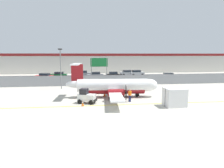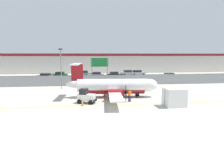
{
  "view_description": "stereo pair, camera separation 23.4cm",
  "coord_description": "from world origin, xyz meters",
  "px_view_note": "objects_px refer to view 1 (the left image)",
  "views": [
    {
      "loc": [
        -4.28,
        -21.91,
        6.25
      ],
      "look_at": [
        -0.57,
        7.65,
        1.8
      ],
      "focal_mm": 32.0,
      "sensor_mm": 36.0,
      "label": 1
    },
    {
      "loc": [
        -4.05,
        -21.94,
        6.25
      ],
      "look_at": [
        -0.57,
        7.65,
        1.8
      ],
      "focal_mm": 32.0,
      "sensor_mm": 36.0,
      "label": 2
    }
  ],
  "objects_px": {
    "commuter_airplane": "(114,86)",
    "ground_crew_worker": "(130,95)",
    "traffic_cone_near_right": "(86,93)",
    "parked_car_7": "(169,76)",
    "baggage_tug": "(86,97)",
    "apron_light_pole": "(61,65)",
    "parked_car_1": "(59,75)",
    "parked_car_3": "(95,75)",
    "traffic_cone_near_left": "(104,94)",
    "parked_car_4": "(114,75)",
    "cargo_container": "(175,97)",
    "traffic_cone_far_left": "(83,103)",
    "parked_car_0": "(44,76)",
    "highway_sign": "(99,65)",
    "parked_car_6": "(137,73)",
    "parked_car_2": "(83,73)",
    "parked_car_5": "(127,73)"
  },
  "relations": [
    {
      "from": "commuter_airplane",
      "to": "ground_crew_worker",
      "type": "distance_m",
      "value": 3.65
    },
    {
      "from": "traffic_cone_near_right",
      "to": "parked_car_7",
      "type": "relative_size",
      "value": 0.15
    },
    {
      "from": "baggage_tug",
      "to": "apron_light_pole",
      "type": "height_order",
      "value": "apron_light_pole"
    },
    {
      "from": "parked_car_1",
      "to": "parked_car_3",
      "type": "distance_m",
      "value": 9.62
    },
    {
      "from": "traffic_cone_near_left",
      "to": "parked_car_4",
      "type": "bearing_deg",
      "value": 78.97
    },
    {
      "from": "cargo_container",
      "to": "traffic_cone_far_left",
      "type": "bearing_deg",
      "value": 170.65
    },
    {
      "from": "traffic_cone_near_right",
      "to": "parked_car_0",
      "type": "bearing_deg",
      "value": 117.69
    },
    {
      "from": "traffic_cone_near_right",
      "to": "highway_sign",
      "type": "xyz_separation_m",
      "value": [
        2.79,
        10.9,
        3.83
      ]
    },
    {
      "from": "commuter_airplane",
      "to": "apron_light_pole",
      "type": "height_order",
      "value": "apron_light_pole"
    },
    {
      "from": "parked_car_6",
      "to": "traffic_cone_far_left",
      "type": "bearing_deg",
      "value": -122.44
    },
    {
      "from": "traffic_cone_near_left",
      "to": "parked_car_7",
      "type": "relative_size",
      "value": 0.15
    },
    {
      "from": "parked_car_2",
      "to": "parked_car_7",
      "type": "xyz_separation_m",
      "value": [
        21.07,
        -9.75,
        0.0
      ]
    },
    {
      "from": "ground_crew_worker",
      "to": "traffic_cone_near_right",
      "type": "xyz_separation_m",
      "value": [
        -5.82,
        5.45,
        -0.64
      ]
    },
    {
      "from": "commuter_airplane",
      "to": "cargo_container",
      "type": "height_order",
      "value": "commuter_airplane"
    },
    {
      "from": "traffic_cone_far_left",
      "to": "parked_car_2",
      "type": "relative_size",
      "value": 0.15
    },
    {
      "from": "traffic_cone_far_left",
      "to": "parked_car_2",
      "type": "height_order",
      "value": "parked_car_2"
    },
    {
      "from": "commuter_airplane",
      "to": "parked_car_3",
      "type": "xyz_separation_m",
      "value": [
        -1.83,
        23.27,
        -0.71
      ]
    },
    {
      "from": "parked_car_2",
      "to": "parked_car_1",
      "type": "bearing_deg",
      "value": -159.6
    },
    {
      "from": "cargo_container",
      "to": "parked_car_3",
      "type": "relative_size",
      "value": 0.58
    },
    {
      "from": "baggage_tug",
      "to": "parked_car_5",
      "type": "relative_size",
      "value": 0.59
    },
    {
      "from": "traffic_cone_far_left",
      "to": "parked_car_0",
      "type": "distance_m",
      "value": 27.89
    },
    {
      "from": "traffic_cone_near_right",
      "to": "parked_car_2",
      "type": "bearing_deg",
      "value": 91.83
    },
    {
      "from": "cargo_container",
      "to": "apron_light_pole",
      "type": "xyz_separation_m",
      "value": [
        -15.16,
        14.44,
        3.2
      ]
    },
    {
      "from": "traffic_cone_near_left",
      "to": "parked_car_0",
      "type": "relative_size",
      "value": 0.15
    },
    {
      "from": "traffic_cone_near_left",
      "to": "traffic_cone_near_right",
      "type": "relative_size",
      "value": 1.0
    },
    {
      "from": "parked_car_5",
      "to": "parked_car_2",
      "type": "bearing_deg",
      "value": 175.39
    },
    {
      "from": "traffic_cone_near_right",
      "to": "parked_car_6",
      "type": "distance_m",
      "value": 29.68
    },
    {
      "from": "commuter_airplane",
      "to": "baggage_tug",
      "type": "xyz_separation_m",
      "value": [
        -4.09,
        -3.23,
        -0.75
      ]
    },
    {
      "from": "parked_car_5",
      "to": "traffic_cone_far_left",
      "type": "bearing_deg",
      "value": -117.16
    },
    {
      "from": "traffic_cone_far_left",
      "to": "traffic_cone_near_left",
      "type": "bearing_deg",
      "value": 59.78
    },
    {
      "from": "commuter_airplane",
      "to": "traffic_cone_far_left",
      "type": "distance_m",
      "value": 6.6
    },
    {
      "from": "parked_car_3",
      "to": "parked_car_6",
      "type": "height_order",
      "value": "same"
    },
    {
      "from": "parked_car_0",
      "to": "parked_car_2",
      "type": "height_order",
      "value": "same"
    },
    {
      "from": "parked_car_4",
      "to": "parked_car_7",
      "type": "relative_size",
      "value": 0.97
    },
    {
      "from": "commuter_airplane",
      "to": "traffic_cone_far_left",
      "type": "relative_size",
      "value": 25.12
    },
    {
      "from": "parked_car_1",
      "to": "parked_car_6",
      "type": "relative_size",
      "value": 0.97
    },
    {
      "from": "cargo_container",
      "to": "parked_car_3",
      "type": "height_order",
      "value": "cargo_container"
    },
    {
      "from": "parked_car_5",
      "to": "cargo_container",
      "type": "bearing_deg",
      "value": -98.8
    },
    {
      "from": "ground_crew_worker",
      "to": "highway_sign",
      "type": "height_order",
      "value": "highway_sign"
    },
    {
      "from": "traffic_cone_near_right",
      "to": "parked_car_2",
      "type": "xyz_separation_m",
      "value": [
        -0.82,
        25.71,
        0.58
      ]
    },
    {
      "from": "commuter_airplane",
      "to": "traffic_cone_near_left",
      "type": "relative_size",
      "value": 25.12
    },
    {
      "from": "parked_car_4",
      "to": "parked_car_7",
      "type": "distance_m",
      "value": 14.03
    },
    {
      "from": "traffic_cone_near_right",
      "to": "commuter_airplane",
      "type": "bearing_deg",
      "value": -27.93
    },
    {
      "from": "traffic_cone_far_left",
      "to": "parked_car_6",
      "type": "distance_m",
      "value": 35.92
    },
    {
      "from": "parked_car_1",
      "to": "highway_sign",
      "type": "xyz_separation_m",
      "value": [
        9.9,
        -11.7,
        3.24
      ]
    },
    {
      "from": "parked_car_0",
      "to": "highway_sign",
      "type": "xyz_separation_m",
      "value": [
        12.9,
        -8.37,
        3.24
      ]
    },
    {
      "from": "cargo_container",
      "to": "parked_car_0",
      "type": "height_order",
      "value": "cargo_container"
    },
    {
      "from": "traffic_cone_near_left",
      "to": "parked_car_2",
      "type": "relative_size",
      "value": 0.15
    },
    {
      "from": "baggage_tug",
      "to": "apron_light_pole",
      "type": "relative_size",
      "value": 0.35
    },
    {
      "from": "traffic_cone_near_left",
      "to": "parked_car_7",
      "type": "bearing_deg",
      "value": 44.98
    }
  ]
}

